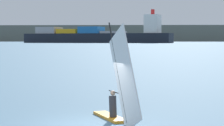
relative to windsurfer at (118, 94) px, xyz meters
name	(u,v)px	position (x,y,z in m)	size (l,w,h in m)	color
ground_plane	(90,125)	(-0.89, -0.96, -1.17)	(4000.00, 4000.00, 0.00)	#476B84
windsurfer	(118,94)	(0.00, 0.00, 0.00)	(3.17, 3.91, 4.48)	orange
cargo_ship	(97,35)	(-160.57, 467.77, 7.37)	(173.92, 33.22, 36.96)	black
distant_headland	(128,34)	(-271.73, 1020.65, 16.08)	(999.26, 282.31, 34.49)	#60665B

